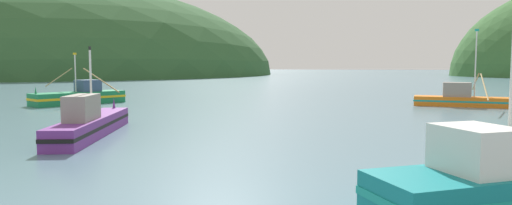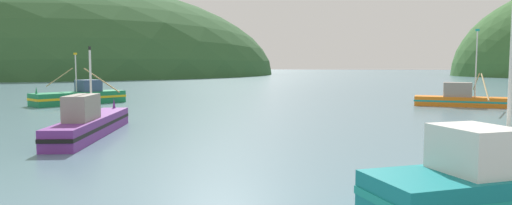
{
  "view_description": "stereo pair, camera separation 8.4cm",
  "coord_description": "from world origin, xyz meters",
  "px_view_note": "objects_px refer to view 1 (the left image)",
  "views": [
    {
      "loc": [
        5.81,
        -1.99,
        4.17
      ],
      "look_at": [
        0.5,
        29.8,
        1.4
      ],
      "focal_mm": 32.31,
      "sensor_mm": 36.0,
      "label": 1
    },
    {
      "loc": [
        5.9,
        -1.98,
        4.17
      ],
      "look_at": [
        0.5,
        29.8,
        1.4
      ],
      "focal_mm": 32.31,
      "sensor_mm": 36.0,
      "label": 2
    }
  ],
  "objects_px": {
    "fishing_boat_teal": "(483,186)",
    "fishing_boat_green": "(80,96)",
    "fishing_boat_purple": "(90,123)",
    "fishing_boat_orange": "(475,99)"
  },
  "relations": [
    {
      "from": "fishing_boat_orange",
      "to": "fishing_boat_green",
      "type": "relative_size",
      "value": 1.26
    },
    {
      "from": "fishing_boat_purple",
      "to": "fishing_boat_orange",
      "type": "bearing_deg",
      "value": -62.52
    },
    {
      "from": "fishing_boat_purple",
      "to": "fishing_boat_orange",
      "type": "height_order",
      "value": "fishing_boat_orange"
    },
    {
      "from": "fishing_boat_purple",
      "to": "fishing_boat_teal",
      "type": "height_order",
      "value": "fishing_boat_teal"
    },
    {
      "from": "fishing_boat_purple",
      "to": "fishing_boat_green",
      "type": "distance_m",
      "value": 22.46
    },
    {
      "from": "fishing_boat_orange",
      "to": "fishing_boat_green",
      "type": "height_order",
      "value": "fishing_boat_orange"
    },
    {
      "from": "fishing_boat_teal",
      "to": "fishing_boat_green",
      "type": "height_order",
      "value": "fishing_boat_teal"
    },
    {
      "from": "fishing_boat_teal",
      "to": "fishing_boat_green",
      "type": "xyz_separation_m",
      "value": [
        -29.53,
        29.99,
        -0.02
      ]
    },
    {
      "from": "fishing_boat_teal",
      "to": "fishing_boat_green",
      "type": "relative_size",
      "value": 0.59
    },
    {
      "from": "fishing_boat_purple",
      "to": "fishing_boat_green",
      "type": "xyz_separation_m",
      "value": [
        -11.84,
        19.08,
        0.04
      ]
    }
  ]
}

